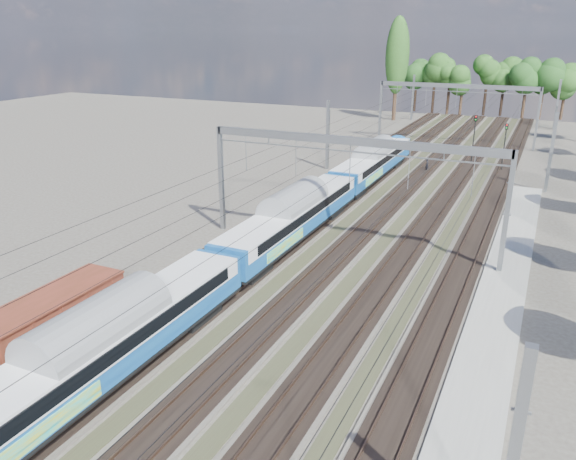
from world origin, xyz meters
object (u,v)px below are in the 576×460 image
at_px(signal_near, 474,133).
at_px(freight_boxcar, 18,340).
at_px(emu_train, 291,212).
at_px(worker, 427,165).
at_px(signal_far, 505,141).

bearing_deg(signal_near, freight_boxcar, -93.66).
relative_size(emu_train, freight_boxcar, 5.17).
distance_m(worker, signal_near, 8.68).
bearing_deg(emu_train, worker, 80.92).
xyz_separation_m(emu_train, signal_near, (9.06, 36.53, 1.25)).
bearing_deg(emu_train, freight_boxcar, -101.28).
bearing_deg(freight_boxcar, signal_far, 72.72).
distance_m(freight_boxcar, worker, 53.05).
bearing_deg(worker, signal_far, -74.61).
xyz_separation_m(freight_boxcar, signal_far, (17.54, 56.40, 1.68)).
height_order(emu_train, signal_near, signal_near).
relative_size(emu_train, worker, 37.41).
distance_m(emu_train, worker, 30.09).
bearing_deg(freight_boxcar, signal_near, 77.08).
xyz_separation_m(emu_train, signal_far, (13.04, 33.83, 0.99)).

